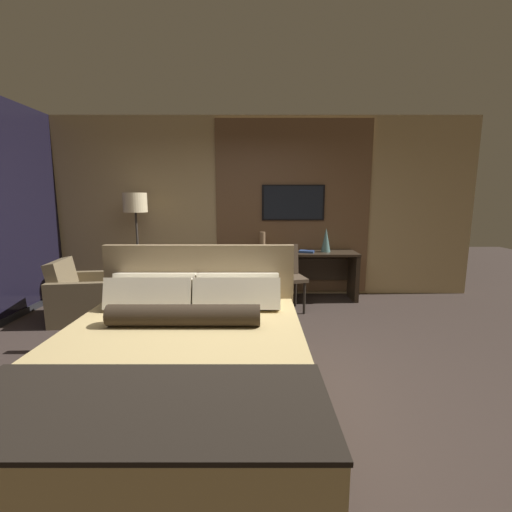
% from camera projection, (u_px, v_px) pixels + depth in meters
% --- Properties ---
extents(ground_plane, '(16.00, 16.00, 0.00)m').
position_uv_depth(ground_plane, '(238.00, 371.00, 3.11)').
color(ground_plane, '#332823').
extents(wall_back_tv_panel, '(7.20, 0.09, 2.80)m').
position_uv_depth(wall_back_tv_panel, '(252.00, 208.00, 5.43)').
color(wall_back_tv_panel, tan).
rests_on(wall_back_tv_panel, ground_plane).
extents(bed, '(1.87, 2.24, 1.10)m').
position_uv_depth(bed, '(178.00, 368.00, 2.49)').
color(bed, '#33281E').
rests_on(bed, ground_plane).
extents(desk, '(1.92, 0.51, 0.74)m').
position_uv_depth(desk, '(293.00, 266.00, 5.31)').
color(desk, '#2D2319').
rests_on(desk, ground_plane).
extents(tv, '(0.98, 0.04, 0.55)m').
position_uv_depth(tv, '(292.00, 203.00, 5.34)').
color(tv, black).
extents(desk_chair, '(0.53, 0.54, 0.91)m').
position_uv_depth(desk_chair, '(285.00, 271.00, 4.76)').
color(desk_chair, '#4C3D2D').
rests_on(desk_chair, ground_plane).
extents(armchair_by_window, '(0.84, 0.86, 0.79)m').
position_uv_depth(armchair_by_window, '(85.00, 299.00, 4.43)').
color(armchair_by_window, brown).
rests_on(armchair_by_window, ground_plane).
extents(floor_lamp, '(0.34, 0.34, 1.63)m').
position_uv_depth(floor_lamp, '(135.00, 211.00, 4.98)').
color(floor_lamp, '#282623').
rests_on(floor_lamp, ground_plane).
extents(vase_tall, '(0.15, 0.15, 0.37)m').
position_uv_depth(vase_tall, '(325.00, 240.00, 5.22)').
color(vase_tall, '#4C706B').
rests_on(vase_tall, desk).
extents(vase_short, '(0.09, 0.09, 0.30)m').
position_uv_depth(vase_short, '(262.00, 242.00, 5.30)').
color(vase_short, '#846647').
rests_on(vase_short, desk).
extents(book, '(0.26, 0.21, 0.03)m').
position_uv_depth(book, '(306.00, 251.00, 5.19)').
color(book, navy).
rests_on(book, desk).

